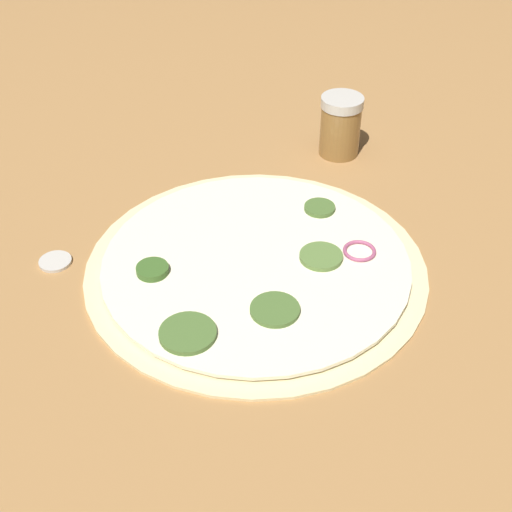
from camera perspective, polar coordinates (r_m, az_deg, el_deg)
ground_plane at (r=0.74m, az=0.00°, el=-1.01°), size 3.00×3.00×0.00m
pizza at (r=0.73m, az=0.01°, el=-0.75°), size 0.35×0.35×0.02m
spice_jar at (r=0.91m, az=6.77°, el=10.32°), size 0.05×0.05×0.08m
loose_cap at (r=0.77m, az=-15.78°, el=-0.33°), size 0.03×0.03×0.01m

